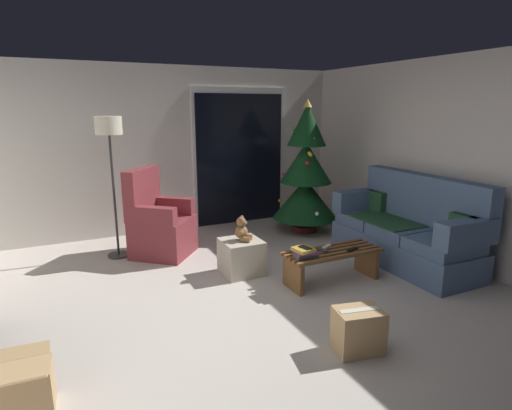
{
  "coord_description": "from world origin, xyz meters",
  "views": [
    {
      "loc": [
        -1.51,
        -3.27,
        1.89
      ],
      "look_at": [
        0.4,
        0.7,
        0.85
      ],
      "focal_mm": 29.13,
      "sensor_mm": 36.0,
      "label": 1
    }
  ],
  "objects": [
    {
      "name": "remote_graphite",
      "position": [
        0.98,
        0.26,
        0.38
      ],
      "size": [
        0.07,
        0.16,
        0.02
      ],
      "primitive_type": "cube",
      "rotation": [
        0.0,
        0.0,
        0.18
      ],
      "color": "#333338",
      "rests_on": "coffee_table"
    },
    {
      "name": "christmas_tree",
      "position": [
        1.86,
        2.0,
        0.89
      ],
      "size": [
        0.98,
        0.98,
        2.01
      ],
      "color": "#4C1E19",
      "rests_on": "ground"
    },
    {
      "name": "ottoman",
      "position": [
        0.31,
        0.89,
        0.2
      ],
      "size": [
        0.44,
        0.44,
        0.4
      ],
      "primitive_type": "cube",
      "color": "#B2A893",
      "rests_on": "ground"
    },
    {
      "name": "cardboard_box_taped_mid_floor",
      "position": [
        0.5,
        -0.96,
        0.18
      ],
      "size": [
        0.42,
        0.33,
        0.36
      ],
      "color": "tan",
      "rests_on": "ground"
    },
    {
      "name": "teddy_bear_chestnut",
      "position": [
        0.31,
        0.89,
        0.52
      ],
      "size": [
        0.22,
        0.21,
        0.29
      ],
      "color": "brown",
      "rests_on": "ottoman"
    },
    {
      "name": "coffee_table",
      "position": [
        1.11,
        0.24,
        0.25
      ],
      "size": [
        1.1,
        0.4,
        0.37
      ],
      "color": "brown",
      "rests_on": "ground"
    },
    {
      "name": "patio_door_frame",
      "position": [
        1.21,
        2.99,
        1.1
      ],
      "size": [
        1.6,
        0.02,
        2.2
      ],
      "primitive_type": "cube",
      "color": "silver",
      "rests_on": "ground"
    },
    {
      "name": "cardboard_box_open_near_shelf",
      "position": [
        -1.9,
        -0.59,
        0.16
      ],
      "size": [
        0.47,
        0.45,
        0.36
      ],
      "color": "tan",
      "rests_on": "ground"
    },
    {
      "name": "ground_plane",
      "position": [
        0.0,
        0.0,
        0.0
      ],
      "size": [
        7.0,
        7.0,
        0.0
      ],
      "primitive_type": "plane",
      "color": "#BCB2A8"
    },
    {
      "name": "wall_back",
      "position": [
        0.0,
        3.06,
        1.25
      ],
      "size": [
        5.72,
        0.12,
        2.5
      ],
      "primitive_type": "cube",
      "color": "silver",
      "rests_on": "ground"
    },
    {
      "name": "book_stack",
      "position": [
        0.72,
        0.18,
        0.42
      ],
      "size": [
        0.25,
        0.22,
        0.1
      ],
      "color": "#4C4C51",
      "rests_on": "coffee_table"
    },
    {
      "name": "wall_right",
      "position": [
        2.86,
        0.0,
        1.25
      ],
      "size": [
        0.12,
        6.0,
        2.5
      ],
      "primitive_type": "cube",
      "color": "silver",
      "rests_on": "ground"
    },
    {
      "name": "remote_white",
      "position": [
        1.09,
        0.34,
        0.38
      ],
      "size": [
        0.16,
        0.11,
        0.02
      ],
      "primitive_type": "cube",
      "rotation": [
        0.0,
        0.0,
        5.21
      ],
      "color": "silver",
      "rests_on": "coffee_table"
    },
    {
      "name": "patio_door_glass",
      "position": [
        1.21,
        2.97,
        1.05
      ],
      "size": [
        1.5,
        0.02,
        2.1
      ],
      "primitive_type": "cube",
      "color": "black",
      "rests_on": "ground"
    },
    {
      "name": "couch",
      "position": [
        2.32,
        0.35,
        0.4
      ],
      "size": [
        0.8,
        1.95,
        1.08
      ],
      "color": "slate",
      "rests_on": "ground"
    },
    {
      "name": "armchair",
      "position": [
        -0.4,
        1.95,
        0.4
      ],
      "size": [
        0.97,
        0.96,
        1.13
      ],
      "color": "maroon",
      "rests_on": "ground"
    },
    {
      "name": "remote_black",
      "position": [
        1.3,
        0.14,
        0.38
      ],
      "size": [
        0.16,
        0.09,
        0.02
      ],
      "primitive_type": "cube",
      "rotation": [
        0.0,
        0.0,
        5.0
      ],
      "color": "black",
      "rests_on": "coffee_table"
    },
    {
      "name": "cell_phone",
      "position": [
        0.71,
        0.18,
        0.48
      ],
      "size": [
        0.1,
        0.16,
        0.01
      ],
      "primitive_type": "cube",
      "rotation": [
        0.0,
        0.0,
        0.21
      ],
      "color": "black",
      "rests_on": "book_stack"
    },
    {
      "name": "floor_lamp",
      "position": [
        -0.9,
        2.12,
        1.51
      ],
      "size": [
        0.32,
        0.32,
        1.78
      ],
      "color": "#2D2D30",
      "rests_on": "ground"
    }
  ]
}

